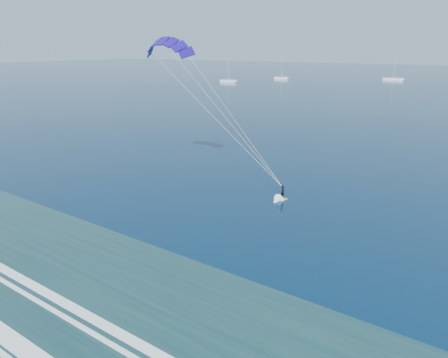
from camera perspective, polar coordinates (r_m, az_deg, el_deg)
kitesurfer_rig at (r=46.32m, az=-0.50°, el=9.61°), size 19.81×5.14×18.79m
sailboat_0 at (r=204.13m, az=0.64°, el=13.82°), size 8.74×2.40×11.88m
sailboat_1 at (r=226.63m, az=8.19°, el=14.09°), size 7.55×2.40×10.53m
sailboat_2 at (r=235.33m, az=23.02°, el=13.02°), size 10.02×2.40×13.33m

